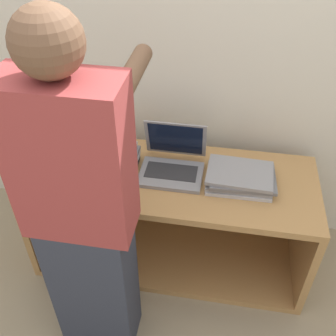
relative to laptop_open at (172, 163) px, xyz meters
name	(u,v)px	position (x,y,z in m)	size (l,w,h in m)	color
ground_plane	(162,294)	(0.00, -0.33, -0.65)	(12.00, 12.00, 0.00)	gray
wall_back	(185,28)	(0.00, 0.34, 0.55)	(8.00, 0.05, 2.40)	beige
cart	(173,209)	(0.00, 0.02, -0.35)	(1.45, 0.56, 0.60)	#A87A47
laptop_open	(172,163)	(0.00, 0.00, 0.00)	(0.31, 0.28, 0.24)	gray
laptop_stack_left	(104,160)	(-0.34, -0.05, 0.01)	(0.34, 0.25, 0.11)	#232326
laptop_stack_right	(240,178)	(0.34, -0.04, -0.01)	(0.33, 0.24, 0.07)	#B7B7BC
person	(83,218)	(-0.25, -0.56, 0.13)	(0.40, 0.52, 1.57)	#2D3342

